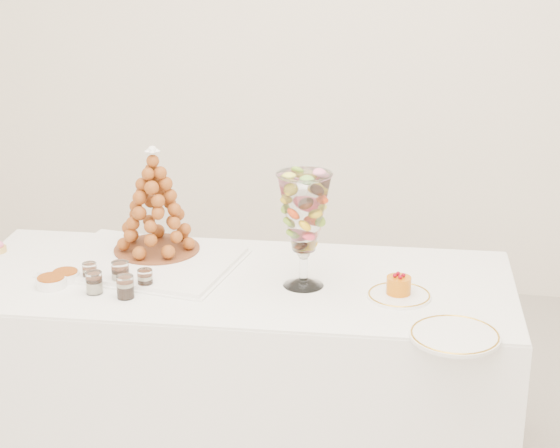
# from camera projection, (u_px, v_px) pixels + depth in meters

# --- Properties ---
(buffet_table) EXTENTS (1.83, 0.82, 0.68)m
(buffet_table) POSITION_uv_depth(u_px,v_px,m) (238.00, 372.00, 3.16)
(buffet_table) COLOR white
(buffet_table) RESTS_ON ground
(lace_tray) EXTENTS (0.63, 0.51, 0.02)m
(lace_tray) POSITION_uv_depth(u_px,v_px,m) (146.00, 262.00, 3.15)
(lace_tray) COLOR white
(lace_tray) RESTS_ON buffet_table
(macaron_vase) EXTENTS (0.17, 0.17, 0.37)m
(macaron_vase) POSITION_uv_depth(u_px,v_px,m) (304.00, 214.00, 2.91)
(macaron_vase) COLOR white
(macaron_vase) RESTS_ON buffet_table
(cake_plate) EXTENTS (0.20, 0.20, 0.01)m
(cake_plate) POSITION_uv_depth(u_px,v_px,m) (399.00, 296.00, 2.90)
(cake_plate) COLOR white
(cake_plate) RESTS_ON buffet_table
(spare_plate) EXTENTS (0.26, 0.26, 0.01)m
(spare_plate) POSITION_uv_depth(u_px,v_px,m) (455.00, 336.00, 2.64)
(spare_plate) COLOR white
(spare_plate) RESTS_ON buffet_table
(verrine_a) EXTENTS (0.05, 0.05, 0.06)m
(verrine_a) POSITION_uv_depth(u_px,v_px,m) (90.00, 272.00, 3.01)
(verrine_a) COLOR white
(verrine_a) RESTS_ON buffet_table
(verrine_b) EXTENTS (0.07, 0.07, 0.08)m
(verrine_b) POSITION_uv_depth(u_px,v_px,m) (120.00, 273.00, 2.99)
(verrine_b) COLOR white
(verrine_b) RESTS_ON buffet_table
(verrine_c) EXTENTS (0.06, 0.06, 0.07)m
(verrine_c) POSITION_uv_depth(u_px,v_px,m) (145.00, 280.00, 2.95)
(verrine_c) COLOR white
(verrine_c) RESTS_ON buffet_table
(verrine_d) EXTENTS (0.05, 0.05, 0.07)m
(verrine_d) POSITION_uv_depth(u_px,v_px,m) (94.00, 283.00, 2.92)
(verrine_d) COLOR white
(verrine_d) RESTS_ON buffet_table
(verrine_e) EXTENTS (0.07, 0.07, 0.07)m
(verrine_e) POSITION_uv_depth(u_px,v_px,m) (125.00, 287.00, 2.89)
(verrine_e) COLOR white
(verrine_e) RESTS_ON buffet_table
(ramekin_back) EXTENTS (0.09, 0.09, 0.03)m
(ramekin_back) POSITION_uv_depth(u_px,v_px,m) (66.00, 276.00, 3.03)
(ramekin_back) COLOR white
(ramekin_back) RESTS_ON buffet_table
(ramekin_front) EXTENTS (0.10, 0.10, 0.03)m
(ramekin_front) POSITION_uv_depth(u_px,v_px,m) (51.00, 282.00, 2.98)
(ramekin_front) COLOR white
(ramekin_front) RESTS_ON buffet_table
(croquembouche) EXTENTS (0.30, 0.30, 0.37)m
(croquembouche) POSITION_uv_depth(u_px,v_px,m) (155.00, 200.00, 3.17)
(croquembouche) COLOR brown
(croquembouche) RESTS_ON lace_tray
(mousse_cake) EXTENTS (0.08, 0.08, 0.07)m
(mousse_cake) POSITION_uv_depth(u_px,v_px,m) (399.00, 285.00, 2.90)
(mousse_cake) COLOR #CB6609
(mousse_cake) RESTS_ON cake_plate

